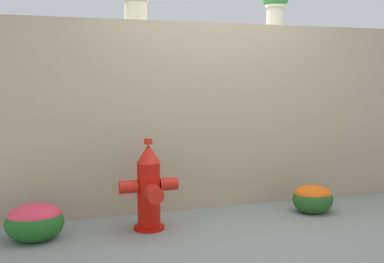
% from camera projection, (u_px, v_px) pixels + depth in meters
% --- Properties ---
extents(ground_plane, '(24.00, 24.00, 0.00)m').
position_uv_depth(ground_plane, '(243.00, 229.00, 4.39)').
color(ground_plane, gray).
extents(stone_wall, '(5.58, 0.38, 1.96)m').
position_uv_depth(stone_wall, '(208.00, 116.00, 5.18)').
color(stone_wall, tan).
rests_on(stone_wall, ground).
extents(fire_hydrant, '(0.54, 0.43, 0.85)m').
position_uv_depth(fire_hydrant, '(149.00, 189.00, 4.33)').
color(fire_hydrant, red).
rests_on(fire_hydrant, ground).
extents(flower_bush_left, '(0.50, 0.45, 0.33)m').
position_uv_depth(flower_bush_left, '(34.00, 220.00, 4.08)').
color(flower_bush_left, '#205E20').
rests_on(flower_bush_left, ground).
extents(flower_bush_right, '(0.43, 0.38, 0.30)m').
position_uv_depth(flower_bush_right, '(313.00, 198.00, 4.91)').
color(flower_bush_right, '#275520').
rests_on(flower_bush_right, ground).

